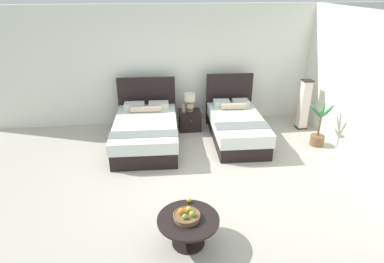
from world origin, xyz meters
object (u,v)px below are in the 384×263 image
floor_lamp_corner (304,105)px  potted_palm (318,132)px  bed_near_corner (236,126)px  nightstand (190,120)px  fruit_bowl (187,216)px  bed_near_window (146,131)px  vase (184,108)px  table_lamp (190,101)px  coffee_table (188,225)px  loose_apple (189,200)px

floor_lamp_corner → potted_palm: bearing=-92.9°
bed_near_corner → nightstand: bed_near_corner is taller
bed_near_corner → potted_palm: bearing=-16.8°
nightstand → potted_palm: size_ratio=0.52×
nightstand → floor_lamp_corner: bearing=-5.5°
nightstand → potted_palm: 2.93m
nightstand → fruit_bowl: 3.84m
bed_near_window → nightstand: size_ratio=4.41×
potted_palm → vase: bearing=157.9°
bed_near_window → nightstand: bearing=32.8°
nightstand → bed_near_window: bearing=-147.2°
table_lamp → vase: 0.22m
bed_near_corner → nightstand: (-0.97, 0.67, -0.09)m
potted_palm → fruit_bowl: bearing=-140.5°
bed_near_window → floor_lamp_corner: bed_near_window is taller
fruit_bowl → floor_lamp_corner: (3.22, 3.54, 0.13)m
vase → fruit_bowl: 3.78m
bed_near_corner → table_lamp: 1.26m
nightstand → fruit_bowl: size_ratio=1.40×
vase → coffee_table: size_ratio=0.24×
vase → loose_apple: bearing=-94.5°
bed_near_window → bed_near_corner: bearing=0.1°
coffee_table → loose_apple: loose_apple is taller
bed_near_corner → coffee_table: 3.45m
table_lamp → coffee_table: size_ratio=0.52×
vase → potted_palm: size_ratio=0.21×
bed_near_corner → floor_lamp_corner: (1.75, 0.41, 0.28)m
table_lamp → loose_apple: (-0.42, -3.48, -0.26)m
nightstand → floor_lamp_corner: size_ratio=0.42×
nightstand → floor_lamp_corner: 2.76m
floor_lamp_corner → table_lamp: bearing=174.1°
nightstand → table_lamp: 0.48m
vase → nightstand: bearing=14.6°
vase → fruit_bowl: size_ratio=0.56×
loose_apple → coffee_table: bearing=-98.4°
bed_near_window → fruit_bowl: bearing=-79.9°
bed_near_corner → fruit_bowl: 3.46m
fruit_bowl → loose_apple: bearing=78.3°
fruit_bowl → loose_apple: 0.36m
table_lamp → nightstand: bearing=-90.0°
floor_lamp_corner → vase: bearing=175.6°
coffee_table → potted_palm: size_ratio=0.86×
bed_near_window → loose_apple: bearing=-77.3°
loose_apple → potted_palm: bearing=36.2°
floor_lamp_corner → potted_palm: 0.97m
loose_apple → potted_palm: potted_palm is taller
fruit_bowl → potted_palm: bearing=39.5°
nightstand → vase: vase is taller
bed_near_window → potted_palm: (3.73, -0.51, -0.02)m
bed_near_corner → potted_palm: size_ratio=2.19×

